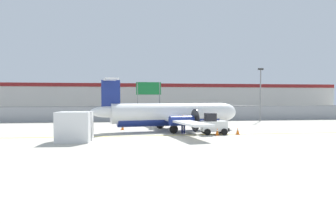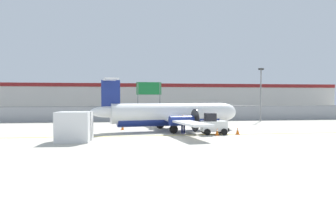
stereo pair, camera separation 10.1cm
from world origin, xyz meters
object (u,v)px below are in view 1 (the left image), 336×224
traffic_cone_far_left (123,127)px  baggage_tug (214,125)px  parked_car_2 (153,112)px  parked_car_1 (119,110)px  ground_crew_worker (183,123)px  apron_light_pole (260,90)px  cargo_container (75,127)px  parked_car_3 (190,111)px  traffic_cone_near_left (238,131)px  traffic_cone_near_right (217,132)px  parked_car_4 (236,111)px  commuter_airplane (172,114)px  highway_sign (149,92)px  parked_car_0 (65,112)px

traffic_cone_far_left → baggage_tug: bearing=-31.2°
parked_car_2 → parked_car_1: bearing=128.8°
parked_car_1 → traffic_cone_far_left: bearing=-88.8°
traffic_cone_far_left → parked_car_2: size_ratio=0.15×
baggage_tug → traffic_cone_far_left: bearing=149.9°
ground_crew_worker → apron_light_pole: size_ratio=0.23×
cargo_container → parked_car_2: 28.74m
baggage_tug → ground_crew_worker: size_ratio=1.38×
parked_car_2 → cargo_container: bearing=-109.0°
apron_light_pole → baggage_tug: bearing=-128.1°
traffic_cone_far_left → parked_car_2: bearing=76.6°
traffic_cone_far_left → parked_car_3: (11.15, 20.33, 0.58)m
traffic_cone_near_left → traffic_cone_near_right: size_ratio=1.00×
ground_crew_worker → parked_car_3: 25.12m
parked_car_1 → parked_car_4: same height
traffic_cone_near_left → apron_light_pole: 16.62m
commuter_airplane → parked_car_2: size_ratio=3.75×
traffic_cone_near_left → traffic_cone_far_left: 11.41m
baggage_tug → traffic_cone_near_left: (2.08, -0.38, -0.54)m
traffic_cone_near_right → highway_sign: (-4.67, 18.50, 3.83)m
parked_car_4 → highway_sign: (-15.98, -7.68, 3.24)m
baggage_tug → traffic_cone_far_left: (-8.05, 4.86, -0.54)m
ground_crew_worker → parked_car_2: 23.95m
commuter_airplane → baggage_tug: commuter_airplane is taller
commuter_airplane → highway_sign: (-1.30, 14.50, 2.54)m
ground_crew_worker → traffic_cone_far_left: ground_crew_worker is taller
baggage_tug → parked_car_0: bearing=126.8°
baggage_tug → traffic_cone_near_left: 2.19m
commuter_airplane → parked_car_3: 22.81m
parked_car_2 → parked_car_4: (14.79, 0.81, 0.00)m
parked_car_0 → baggage_tug: bearing=131.2°
parked_car_2 → highway_sign: size_ratio=0.78×
commuter_airplane → parked_car_1: size_ratio=3.78×
parked_car_1 → parked_car_3: bearing=-28.0°
traffic_cone_near_right → traffic_cone_far_left: same height
traffic_cone_near_right → parked_car_0: bearing=125.2°
parked_car_3 → traffic_cone_near_right: bearing=78.8°
baggage_tug → parked_car_4: size_ratio=0.54×
baggage_tug → parked_car_3: size_ratio=0.54×
traffic_cone_near_right → apron_light_pole: apron_light_pole is taller
traffic_cone_far_left → apron_light_pole: size_ratio=0.09×
ground_crew_worker → cargo_container: (-8.81, -3.65, 0.15)m
cargo_container → traffic_cone_near_right: cargo_container is taller
ground_crew_worker → parked_car_4: bearing=144.4°
parked_car_1 → parked_car_4: bearing=-17.4°
traffic_cone_near_left → apron_light_pole: bearing=58.6°
baggage_tug → parked_car_2: size_ratio=0.55×
traffic_cone_far_left → parked_car_1: (-1.24, 26.52, 0.58)m
traffic_cone_far_left → parked_car_1: bearing=92.7°
traffic_cone_near_left → parked_car_1: size_ratio=0.15×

